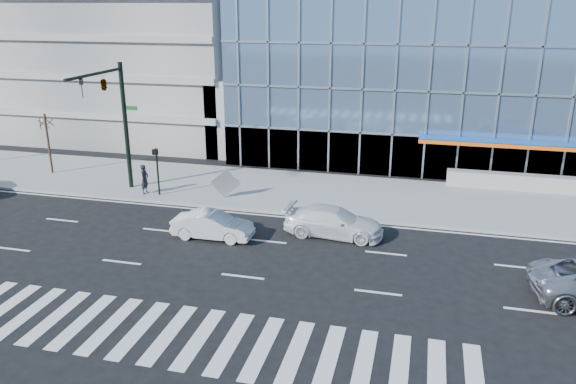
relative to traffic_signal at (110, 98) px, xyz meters
The scene contains 12 objects.
ground 13.41m from the traffic_signal, 22.56° to the right, with size 160.00×160.00×0.00m, color black.
sidewalk 13.03m from the traffic_signal, 17.33° to the left, with size 120.00×8.00×0.15m, color gray.
theatre_building 32.95m from the traffic_signal, 40.61° to the left, with size 42.00×26.00×15.00m, color #6888AE.
parking_garage 23.56m from the traffic_signal, 112.79° to the left, with size 24.00×24.00×20.00m, color gray.
ramp_block 14.68m from the traffic_signal, 69.59° to the left, with size 6.00×8.00×6.00m, color gray.
traffic_signal is the anchor object (origin of this frame).
ped_signal_post 4.75m from the traffic_signal, ahead, with size 0.30×0.33×3.00m.
street_tree_near 7.96m from the traffic_signal, 157.29° to the left, with size 1.10×1.10×4.23m.
white_suv 15.41m from the traffic_signal, 11.82° to the right, with size 2.11×5.18×1.50m, color white.
white_sedan 10.91m from the traffic_signal, 30.62° to the right, with size 1.46×4.19×1.38m, color silver.
pedestrian 5.33m from the traffic_signal, 16.30° to the left, with size 0.68×0.45×1.87m, color black.
tilted_panel 8.48m from the traffic_signal, ahead, with size 1.30×0.06×1.30m, color gray.
Camera 1 is at (7.43, -25.30, 11.63)m, focal length 35.00 mm.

